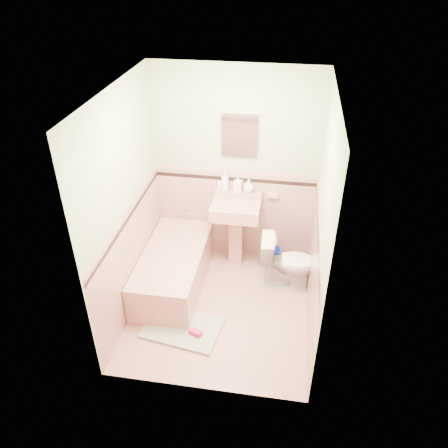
# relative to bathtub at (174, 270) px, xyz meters

# --- Properties ---
(floor) EXTENTS (2.20, 2.20, 0.00)m
(floor) POSITION_rel_bathtub_xyz_m (0.63, -0.33, -0.23)
(floor) COLOR tan
(floor) RESTS_ON ground
(ceiling) EXTENTS (2.20, 2.20, 0.00)m
(ceiling) POSITION_rel_bathtub_xyz_m (0.63, -0.33, 2.27)
(ceiling) COLOR white
(ceiling) RESTS_ON ground
(wall_back) EXTENTS (2.50, 0.00, 2.50)m
(wall_back) POSITION_rel_bathtub_xyz_m (0.63, 0.77, 1.02)
(wall_back) COLOR beige
(wall_back) RESTS_ON ground
(wall_front) EXTENTS (2.50, 0.00, 2.50)m
(wall_front) POSITION_rel_bathtub_xyz_m (0.63, -1.43, 1.02)
(wall_front) COLOR beige
(wall_front) RESTS_ON ground
(wall_left) EXTENTS (0.00, 2.50, 2.50)m
(wall_left) POSITION_rel_bathtub_xyz_m (-0.37, -0.33, 1.02)
(wall_left) COLOR beige
(wall_left) RESTS_ON ground
(wall_right) EXTENTS (0.00, 2.50, 2.50)m
(wall_right) POSITION_rel_bathtub_xyz_m (1.63, -0.33, 1.02)
(wall_right) COLOR beige
(wall_right) RESTS_ON ground
(wainscot_back) EXTENTS (2.00, 0.00, 2.00)m
(wainscot_back) POSITION_rel_bathtub_xyz_m (0.63, 0.76, 0.38)
(wainscot_back) COLOR tan
(wainscot_back) RESTS_ON ground
(wainscot_front) EXTENTS (2.00, 0.00, 2.00)m
(wainscot_front) POSITION_rel_bathtub_xyz_m (0.63, -1.42, 0.38)
(wainscot_front) COLOR tan
(wainscot_front) RESTS_ON ground
(wainscot_left) EXTENTS (0.00, 2.20, 2.20)m
(wainscot_left) POSITION_rel_bathtub_xyz_m (-0.36, -0.33, 0.38)
(wainscot_left) COLOR tan
(wainscot_left) RESTS_ON ground
(wainscot_right) EXTENTS (0.00, 2.20, 2.20)m
(wainscot_right) POSITION_rel_bathtub_xyz_m (1.62, -0.33, 0.38)
(wainscot_right) COLOR tan
(wainscot_right) RESTS_ON ground
(accent_back) EXTENTS (2.00, 0.00, 2.00)m
(accent_back) POSITION_rel_bathtub_xyz_m (0.63, 0.75, 0.90)
(accent_back) COLOR black
(accent_back) RESTS_ON ground
(accent_front) EXTENTS (2.00, 0.00, 2.00)m
(accent_front) POSITION_rel_bathtub_xyz_m (0.63, -1.41, 0.90)
(accent_front) COLOR black
(accent_front) RESTS_ON ground
(accent_left) EXTENTS (0.00, 2.20, 2.20)m
(accent_left) POSITION_rel_bathtub_xyz_m (-0.35, -0.33, 0.89)
(accent_left) COLOR black
(accent_left) RESTS_ON ground
(accent_right) EXTENTS (0.00, 2.20, 2.20)m
(accent_right) POSITION_rel_bathtub_xyz_m (1.61, -0.33, 0.89)
(accent_right) COLOR black
(accent_right) RESTS_ON ground
(cap_back) EXTENTS (2.00, 0.00, 2.00)m
(cap_back) POSITION_rel_bathtub_xyz_m (0.63, 0.75, 0.99)
(cap_back) COLOR tan
(cap_back) RESTS_ON ground
(cap_front) EXTENTS (2.00, 0.00, 2.00)m
(cap_front) POSITION_rel_bathtub_xyz_m (0.63, -1.41, 0.99)
(cap_front) COLOR tan
(cap_front) RESTS_ON ground
(cap_left) EXTENTS (0.00, 2.20, 2.20)m
(cap_left) POSITION_rel_bathtub_xyz_m (-0.35, -0.33, 1.00)
(cap_left) COLOR tan
(cap_left) RESTS_ON ground
(cap_right) EXTENTS (0.00, 2.20, 2.20)m
(cap_right) POSITION_rel_bathtub_xyz_m (1.61, -0.33, 1.00)
(cap_right) COLOR tan
(cap_right) RESTS_ON ground
(bathtub) EXTENTS (0.70, 1.50, 0.45)m
(bathtub) POSITION_rel_bathtub_xyz_m (0.00, 0.00, 0.00)
(bathtub) COLOR tan
(bathtub) RESTS_ON floor
(tub_faucet) EXTENTS (0.04, 0.12, 0.04)m
(tub_faucet) POSITION_rel_bathtub_xyz_m (0.00, 0.72, 0.41)
(tub_faucet) COLOR silver
(tub_faucet) RESTS_ON wall_back
(sink) EXTENTS (0.58, 0.48, 0.92)m
(sink) POSITION_rel_bathtub_xyz_m (0.68, 0.53, 0.23)
(sink) COLOR tan
(sink) RESTS_ON floor
(sink_faucet) EXTENTS (0.02, 0.02, 0.10)m
(sink_faucet) POSITION_rel_bathtub_xyz_m (0.68, 0.67, 0.72)
(sink_faucet) COLOR silver
(sink_faucet) RESTS_ON sink
(medicine_cabinet) EXTENTS (0.41, 0.04, 0.52)m
(medicine_cabinet) POSITION_rel_bathtub_xyz_m (0.68, 0.74, 1.47)
(medicine_cabinet) COLOR white
(medicine_cabinet) RESTS_ON wall_back
(soap_dish) EXTENTS (0.13, 0.08, 0.04)m
(soap_dish) POSITION_rel_bathtub_xyz_m (1.10, 0.73, 0.72)
(soap_dish) COLOR tan
(soap_dish) RESTS_ON wall_back
(soap_bottle_left) EXTENTS (0.12, 0.12, 0.26)m
(soap_bottle_left) POSITION_rel_bathtub_xyz_m (0.52, 0.71, 0.89)
(soap_bottle_left) COLOR #B2B2B2
(soap_bottle_left) RESTS_ON sink
(soap_bottle_mid) EXTENTS (0.10, 0.10, 0.21)m
(soap_bottle_mid) POSITION_rel_bathtub_xyz_m (0.68, 0.71, 0.86)
(soap_bottle_mid) COLOR #B2B2B2
(soap_bottle_mid) RESTS_ON sink
(soap_bottle_right) EXTENTS (0.18, 0.18, 0.17)m
(soap_bottle_right) POSITION_rel_bathtub_xyz_m (0.81, 0.71, 0.84)
(soap_bottle_right) COLOR #B2B2B2
(soap_bottle_right) RESTS_ON sink
(tube) EXTENTS (0.05, 0.05, 0.12)m
(tube) POSITION_rel_bathtub_xyz_m (0.45, 0.71, 0.82)
(tube) COLOR white
(tube) RESTS_ON sink
(toilet) EXTENTS (0.68, 0.41, 0.68)m
(toilet) POSITION_rel_bathtub_xyz_m (1.36, 0.22, 0.12)
(toilet) COLOR white
(toilet) RESTS_ON floor
(bucket) EXTENTS (0.25, 0.25, 0.22)m
(bucket) POSITION_rel_bathtub_xyz_m (1.14, 0.60, -0.11)
(bucket) COLOR #0016A8
(bucket) RESTS_ON floor
(bath_mat) EXTENTS (0.89, 0.67, 0.03)m
(bath_mat) POSITION_rel_bathtub_xyz_m (0.27, -0.72, -0.21)
(bath_mat) COLOR gray
(bath_mat) RESTS_ON floor
(shoe) EXTENTS (0.15, 0.10, 0.06)m
(shoe) POSITION_rel_bathtub_xyz_m (0.44, -0.80, -0.16)
(shoe) COLOR #BF1E59
(shoe) RESTS_ON bath_mat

